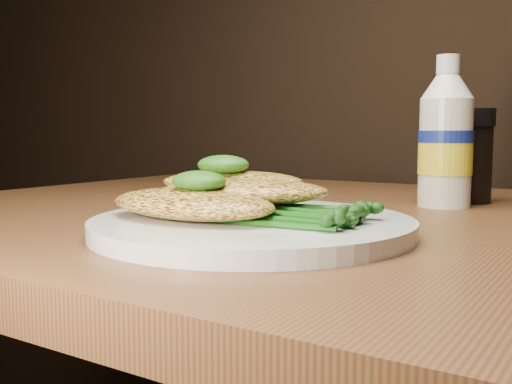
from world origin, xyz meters
The scene contains 9 objects.
plate centered at (-0.05, 0.87, 0.76)m, with size 0.30×0.30×0.02m, color silver.
chicken_front centered at (-0.09, 0.84, 0.78)m, with size 0.17×0.09×0.03m, color #F5C54E.
chicken_mid centered at (-0.07, 0.89, 0.79)m, with size 0.16×0.08×0.02m, color #F5C54E.
chicken_back centered at (-0.10, 0.91, 0.79)m, with size 0.14×0.07×0.02m, color #F5C54E.
pesto_front centered at (-0.08, 0.84, 0.80)m, with size 0.05×0.05×0.02m, color #0D3307.
pesto_back centered at (-0.10, 0.90, 0.81)m, with size 0.05×0.05×0.02m, color #0D3307.
broccolini_bundle centered at (0.00, 0.87, 0.78)m, with size 0.15×0.11×0.02m, color #165212, non-canonical shape.
mayo_bottle centered at (0.05, 1.17, 0.84)m, with size 0.07×0.07×0.19m, color beige, non-canonical shape.
pepper_grinder centered at (0.07, 1.23, 0.81)m, with size 0.05×0.05×0.12m, color black, non-canonical shape.
Camera 1 is at (0.25, 0.42, 0.85)m, focal length 41.71 mm.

